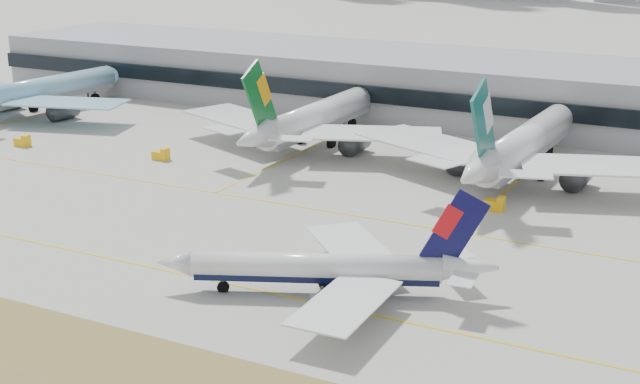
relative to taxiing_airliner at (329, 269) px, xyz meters
The scene contains 9 objects.
ground 16.42m from the taxiing_airliner, behind, with size 3000.00×3000.00×0.00m, color #A5A29A.
taxiing_airliner is the anchor object (origin of this frame).
widebody_korean 137.18m from the taxiing_airliner, 149.96° to the left, with size 61.89×60.91×22.19m.
widebody_eva 81.58m from the taxiing_airliner, 119.17° to the left, with size 64.44×62.81×22.96m.
widebody_cathay 67.75m from the taxiing_airliner, 83.19° to the left, with size 67.40×65.86×24.03m.
terminal 117.79m from the taxiing_airliner, 97.75° to the left, with size 280.00×43.10×15.00m.
gse_b 78.21m from the taxiing_airliner, 143.64° to the left, with size 3.55×2.00×2.60m.
gse_c 46.79m from the taxiing_airliner, 78.27° to the left, with size 3.55×2.00×2.60m.
gse_a 106.12m from the taxiing_airliner, 156.92° to the left, with size 3.55×2.00×2.60m.
Camera 1 is at (65.92, -101.42, 49.25)m, focal length 50.00 mm.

